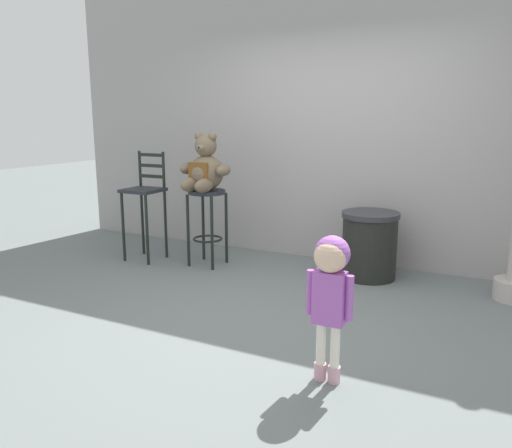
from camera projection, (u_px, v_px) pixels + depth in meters
ground_plane at (255, 313)px, 4.10m from camera, size 24.00×24.00×0.00m
building_wall at (336, 109)px, 5.46m from camera, size 6.78×0.30×3.30m
bar_stool_with_teddy at (207, 212)px, 5.35m from camera, size 0.39×0.39×0.81m
teddy_bear at (205, 169)px, 5.23m from camera, size 0.57×0.51×0.60m
child_walking at (331, 278)px, 2.93m from camera, size 0.29×0.23×0.90m
trash_bin at (369, 245)px, 4.96m from camera, size 0.56×0.56×0.66m
bar_chair_empty at (145, 198)px, 5.55m from camera, size 0.39×0.39×1.19m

